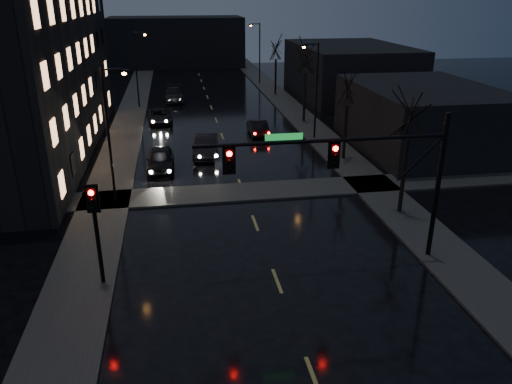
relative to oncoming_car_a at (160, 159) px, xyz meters
name	(u,v)px	position (x,y,z in m)	size (l,w,h in m)	color
sidewalk_left	(126,131)	(-3.29, 11.24, -0.73)	(3.00, 140.00, 0.12)	#2D2D2B
sidewalk_right	(307,124)	(13.71, 11.24, -0.73)	(3.00, 140.00, 0.12)	#2D2D2B
sidewalk_cross	(244,192)	(5.21, -5.26, -0.73)	(40.00, 3.00, 0.12)	#2D2D2B
apartment_block	(4,75)	(-11.29, 6.24, 5.21)	(12.00, 30.00, 12.00)	black
commercial_right_near	(422,117)	(20.71, 2.24, 1.71)	(10.00, 14.00, 5.00)	black
commercial_right_far	(349,71)	(22.21, 24.24, 2.21)	(12.00, 18.00, 6.00)	black
far_block	(177,42)	(2.21, 54.24, 3.21)	(22.00, 10.00, 8.00)	black
signal_mast	(361,164)	(9.06, -14.76, 4.08)	(11.11, 0.41, 7.00)	black
signal_pole_left	(95,221)	(-2.29, -14.77, 2.22)	(0.35, 0.41, 4.53)	black
tree_near	(412,106)	(13.61, -9.76, 5.43)	(3.52, 3.52, 8.08)	black
tree_mid_a	(348,82)	(13.61, 0.24, 5.04)	(3.30, 3.30, 7.58)	black
tree_mid_b	(306,52)	(13.61, 12.24, 5.82)	(3.74, 3.74, 8.59)	black
tree_far	(276,44)	(13.61, 26.24, 5.27)	(3.43, 3.43, 7.88)	black
streetlight_l_near	(111,126)	(-2.37, -5.76, 3.98)	(1.53, 0.28, 8.00)	black
streetlight_l_far	(138,63)	(-2.37, 21.24, 3.98)	(1.53, 0.28, 8.00)	black
streetlight_r_mid	(314,83)	(12.79, 6.24, 3.98)	(1.53, 0.28, 8.00)	black
streetlight_r_far	(258,48)	(12.79, 34.24, 3.98)	(1.53, 0.28, 8.00)	black
oncoming_car_a	(160,159)	(0.00, 0.00, 0.00)	(1.87, 4.64, 1.58)	black
oncoming_car_b	(206,146)	(3.41, 2.84, -0.01)	(1.64, 4.71, 1.55)	black
oncoming_car_c	(160,116)	(-0.23, 14.14, -0.13)	(2.18, 4.72, 1.31)	black
oncoming_car_d	(174,94)	(1.26, 24.45, 0.00)	(2.23, 5.48, 1.59)	black
lead_car	(258,127)	(8.37, 8.28, -0.11)	(1.44, 4.14, 1.36)	black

